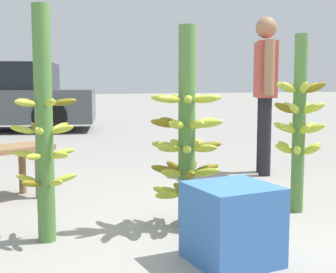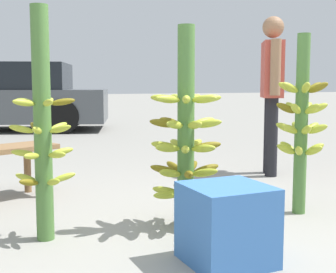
% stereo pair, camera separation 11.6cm
% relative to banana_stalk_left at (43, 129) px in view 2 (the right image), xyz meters
% --- Properties ---
extents(ground_plane, '(80.00, 80.00, 0.00)m').
position_rel_banana_stalk_left_xyz_m(ground_plane, '(0.88, -0.48, -0.67)').
color(ground_plane, gray).
extents(banana_stalk_left, '(0.38, 0.39, 1.37)m').
position_rel_banana_stalk_left_xyz_m(banana_stalk_left, '(0.00, 0.00, 0.00)').
color(banana_stalk_left, '#4C7A38').
rests_on(banana_stalk_left, ground_plane).
extents(banana_stalk_center, '(0.47, 0.47, 1.29)m').
position_rel_banana_stalk_left_xyz_m(banana_stalk_center, '(0.88, -0.11, -0.08)').
color(banana_stalk_center, '#4C7A38').
rests_on(banana_stalk_center, ground_plane).
extents(banana_stalk_right, '(0.38, 0.37, 1.27)m').
position_rel_banana_stalk_left_xyz_m(banana_stalk_right, '(1.76, -0.16, -0.01)').
color(banana_stalk_right, '#4C7A38').
rests_on(banana_stalk_right, ground_plane).
extents(vendor_person, '(0.40, 0.59, 1.59)m').
position_rel_banana_stalk_left_xyz_m(vendor_person, '(2.45, 1.12, 0.28)').
color(vendor_person, black).
rests_on(vendor_person, ground_plane).
extents(parked_car, '(4.43, 2.98, 1.34)m').
position_rel_banana_stalk_left_xyz_m(parked_car, '(0.41, 7.12, -0.02)').
color(parked_car, '#4C5156').
rests_on(parked_car, ground_plane).
extents(produce_crate, '(0.41, 0.41, 0.41)m').
position_rel_banana_stalk_left_xyz_m(produce_crate, '(0.80, -0.76, -0.46)').
color(produce_crate, '#386BB2').
rests_on(produce_crate, ground_plane).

